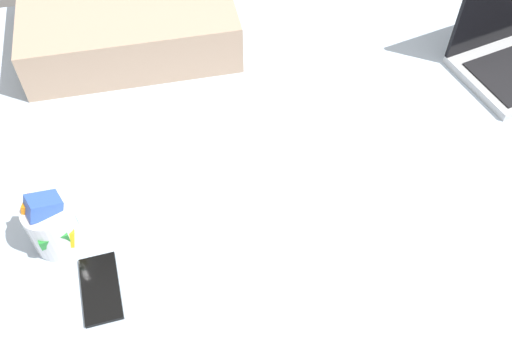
# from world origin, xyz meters

# --- Properties ---
(bed_mattress) EXTENTS (1.80, 1.40, 0.18)m
(bed_mattress) POSITION_xyz_m (0.00, 0.00, 0.09)
(bed_mattress) COLOR silver
(bed_mattress) RESTS_ON ground
(snack_cup) EXTENTS (0.09, 0.09, 0.15)m
(snack_cup) POSITION_xyz_m (-0.55, -0.11, 0.24)
(snack_cup) COLOR silver
(snack_cup) RESTS_ON bed_mattress
(cell_phone) EXTENTS (0.08, 0.14, 0.01)m
(cell_phone) POSITION_xyz_m (-0.47, -0.23, 0.18)
(cell_phone) COLOR black
(cell_phone) RESTS_ON bed_mattress
(pillow) EXTENTS (0.52, 0.36, 0.13)m
(pillow) POSITION_xyz_m (-0.36, 0.48, 0.24)
(pillow) COLOR tan
(pillow) RESTS_ON bed_mattress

